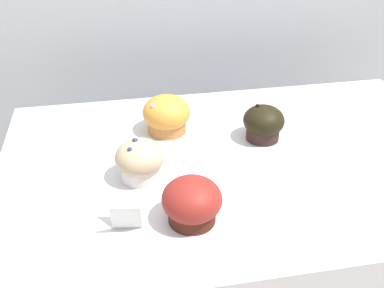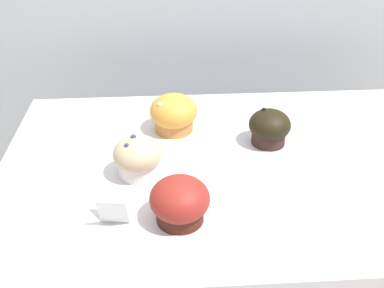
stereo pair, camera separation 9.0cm
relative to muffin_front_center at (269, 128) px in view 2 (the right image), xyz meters
name	(u,v)px [view 2 (the right image)]	position (x,y,z in m)	size (l,w,h in m)	color
wall_back	(213,51)	(-0.07, 0.53, -0.02)	(3.20, 0.10, 1.80)	#B2B7BC
muffin_front_center	(269,128)	(0.00, 0.00, 0.00)	(0.09, 0.09, 0.08)	#36201C
muffin_back_left	(138,157)	(-0.28, -0.10, 0.00)	(0.09, 0.09, 0.09)	silver
muffin_back_right	(180,202)	(-0.20, -0.24, 0.00)	(0.10, 0.10, 0.08)	#451D13
muffin_front_left	(174,114)	(-0.20, 0.07, 0.00)	(0.11, 0.11, 0.09)	#C1793A
price_card	(114,208)	(-0.31, -0.24, -0.01)	(0.06, 0.05, 0.06)	white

